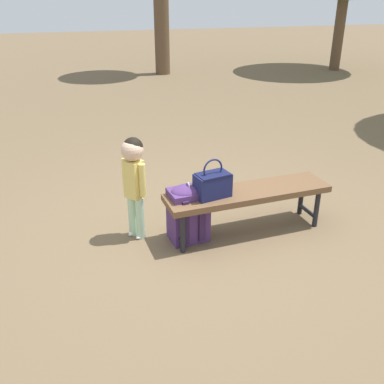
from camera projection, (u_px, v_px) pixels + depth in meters
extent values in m
plane|color=brown|center=(202.00, 235.00, 4.31)|extent=(40.00, 40.00, 0.00)
cube|color=brown|center=(248.00, 193.00, 4.20)|extent=(1.63, 0.55, 0.06)
cylinder|color=black|center=(183.00, 233.00, 3.96)|extent=(0.05, 0.05, 0.39)
cylinder|color=black|center=(173.00, 219.00, 4.20)|extent=(0.05, 0.05, 0.39)
cylinder|color=black|center=(317.00, 209.00, 4.39)|extent=(0.05, 0.05, 0.39)
cylinder|color=black|center=(301.00, 197.00, 4.63)|extent=(0.05, 0.05, 0.39)
cylinder|color=black|center=(178.00, 235.00, 4.12)|extent=(0.07, 0.28, 0.04)
cylinder|color=black|center=(308.00, 211.00, 4.55)|extent=(0.07, 0.28, 0.04)
cube|color=#191E4C|center=(213.00, 186.00, 4.01)|extent=(0.35, 0.25, 0.22)
cube|color=#131639|center=(213.00, 175.00, 3.97)|extent=(0.32, 0.25, 0.02)
torus|color=#191E4C|center=(213.00, 169.00, 3.94)|extent=(0.19, 0.06, 0.20)
cylinder|color=#B2D8B2|center=(140.00, 218.00, 4.18)|extent=(0.08, 0.08, 0.42)
cylinder|color=#B2D8B2|center=(133.00, 215.00, 4.24)|extent=(0.08, 0.08, 0.42)
ellipsoid|color=white|center=(140.00, 236.00, 4.25)|extent=(0.10, 0.10, 0.04)
ellipsoid|color=white|center=(132.00, 233.00, 4.30)|extent=(0.10, 0.10, 0.04)
cube|color=#E5CC66|center=(134.00, 179.00, 4.04)|extent=(0.20, 0.20, 0.36)
cylinder|color=#E5CC66|center=(142.00, 180.00, 3.98)|extent=(0.06, 0.06, 0.31)
cylinder|color=#E5CC66|center=(126.00, 174.00, 4.09)|extent=(0.06, 0.06, 0.31)
sphere|color=beige|center=(132.00, 150.00, 3.92)|extent=(0.20, 0.20, 0.20)
sphere|color=black|center=(133.00, 148.00, 3.92)|extent=(0.18, 0.18, 0.18)
cube|color=#4C2D66|center=(188.00, 215.00, 4.14)|extent=(0.38, 0.30, 0.52)
ellipsoid|color=#4C2D66|center=(188.00, 191.00, 4.04)|extent=(0.37, 0.29, 0.12)
cube|color=#311D42|center=(183.00, 215.00, 4.30)|extent=(0.25, 0.07, 0.23)
cube|color=#311D42|center=(186.00, 223.00, 4.00)|extent=(0.06, 0.03, 0.44)
cube|color=#311D42|center=(202.00, 220.00, 4.05)|extent=(0.06, 0.03, 0.44)
torus|color=#B2B2B7|center=(188.00, 187.00, 4.02)|extent=(0.03, 0.09, 0.08)
cylinder|color=brown|center=(340.00, 25.00, 11.83)|extent=(0.28, 0.28, 2.36)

